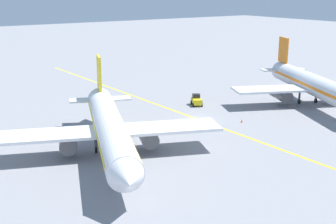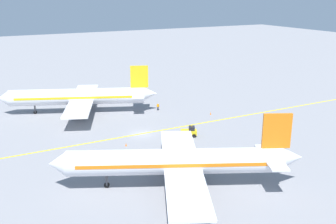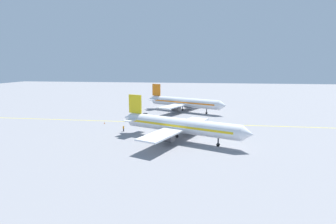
{
  "view_description": "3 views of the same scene",
  "coord_description": "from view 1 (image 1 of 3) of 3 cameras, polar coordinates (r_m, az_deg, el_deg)",
  "views": [
    {
      "loc": [
        44.28,
        55.91,
        20.38
      ],
      "look_at": [
        5.58,
        -0.39,
        2.01
      ],
      "focal_mm": 50.0,
      "sensor_mm": 36.0,
      "label": 1
    },
    {
      "loc": [
        -65.98,
        28.61,
        26.37
      ],
      "look_at": [
        -1.76,
        -4.83,
        4.21
      ],
      "focal_mm": 42.0,
      "sensor_mm": 36.0,
      "label": 2
    },
    {
      "loc": [
        81.82,
        13.24,
        18.26
      ],
      "look_at": [
        -4.9,
        0.3,
        2.71
      ],
      "focal_mm": 28.0,
      "sensor_mm": 36.0,
      "label": 3
    }
  ],
  "objects": [
    {
      "name": "airplane_adjacent_stand",
      "position": [
        57.62,
        -7.19,
        -1.89
      ],
      "size": [
        27.92,
        34.05,
        10.6
      ],
      "color": "white",
      "rests_on": "ground"
    },
    {
      "name": "baggage_tug_white",
      "position": [
        82.89,
        3.5,
        1.43
      ],
      "size": [
        2.76,
        3.35,
        2.11
      ],
      "color": "gold",
      "rests_on": "ground"
    },
    {
      "name": "traffic_cone_near_nose",
      "position": [
        73.29,
        8.98,
        -1.06
      ],
      "size": [
        0.32,
        0.32,
        0.55
      ],
      "primitive_type": "cone",
      "color": "orange",
      "rests_on": "ground"
    },
    {
      "name": "ground_plane",
      "position": [
        74.18,
        3.72,
        -0.93
      ],
      "size": [
        400.0,
        400.0,
        0.0
      ],
      "primitive_type": "plane",
      "color": "gray"
    },
    {
      "name": "apron_yellow_centreline",
      "position": [
        74.18,
        3.72,
        -0.92
      ],
      "size": [
        1.08,
        120.0,
        0.01
      ],
      "primitive_type": "cube",
      "rotation": [
        0.0,
        0.0,
        0.01
      ],
      "color": "yellow",
      "rests_on": "ground"
    },
    {
      "name": "traffic_cone_mid_apron",
      "position": [
        87.07,
        -6.2,
        1.61
      ],
      "size": [
        0.32,
        0.32,
        0.55
      ],
      "primitive_type": "cone",
      "color": "orange",
      "rests_on": "ground"
    },
    {
      "name": "ground_crew_worker",
      "position": [
        75.41,
        -8.55,
        -0.08
      ],
      "size": [
        0.38,
        0.51,
        1.68
      ],
      "color": "#23232D",
      "rests_on": "ground"
    },
    {
      "name": "airplane_at_gate",
      "position": [
        85.82,
        17.24,
        3.17
      ],
      "size": [
        27.59,
        33.48,
        10.6
      ],
      "color": "silver",
      "rests_on": "ground"
    }
  ]
}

